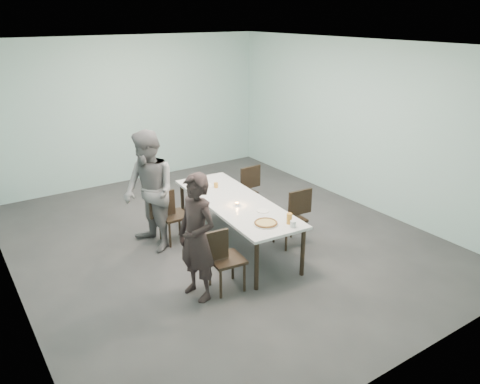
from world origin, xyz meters
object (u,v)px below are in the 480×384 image
chair_far_left (169,213)px  chair_far_right (246,187)px  chair_near_right (294,214)px  amber_tumbler (216,185)px  side_plate (263,211)px  table (236,204)px  pizza (266,223)px  diner_far (149,192)px  water_tumbler (293,224)px  chair_near_left (221,256)px  diner_near (197,238)px  tealight (237,204)px  beer_glass (289,219)px

chair_far_left → chair_far_right: bearing=8.3°
chair_near_right → amber_tumbler: (-0.74, 1.10, 0.29)m
chair_far_left → side_plate: chair_far_left is taller
table → pizza: pizza is taller
diner_far → water_tumbler: 2.24m
chair_near_left → side_plate: bearing=29.0°
chair_far_left → diner_far: 0.52m
chair_near_left → chair_far_left: (0.05, 1.63, 0.00)m
chair_far_right → pizza: size_ratio=2.56×
table → chair_near_right: size_ratio=3.06×
chair_far_left → side_plate: size_ratio=4.83×
chair_far_left → amber_tumbler: bearing=-1.9°
water_tumbler → amber_tumbler: (-0.08, 1.86, -0.01)m
pizza → water_tumbler: 0.37m
chair_far_right → pizza: bearing=60.6°
chair_far_right → chair_near_left: bearing=46.0°
diner_near → diner_far: 1.56m
diner_far → amber_tumbler: size_ratio=22.99×
table → chair_near_left: size_ratio=3.06×
tealight → amber_tumbler: size_ratio=0.70×
chair_near_right → beer_glass: size_ratio=5.80×
pizza → beer_glass: beer_glass is taller
chair_near_right → pizza: size_ratio=2.56×
chair_far_left → diner_near: size_ratio=0.53×
chair_far_right → tealight: chair_far_right is taller
side_plate → amber_tumbler: 1.21m
table → chair_near_left: (-0.84, -0.94, -0.19)m
chair_near_left → water_tumbler: chair_near_left is taller
pizza → amber_tumbler: amber_tumbler is taller
diner_far → beer_glass: 2.16m
chair_near_left → chair_near_right: size_ratio=1.00×
diner_far → pizza: diner_far is taller
chair_far_left → side_plate: 1.54m
pizza → tealight: bearing=87.0°
diner_far → tealight: bearing=44.5°
table → diner_near: (-1.16, -0.89, 0.13)m
chair_far_left → diner_far: (-0.31, -0.01, 0.42)m
chair_near_right → tealight: 0.95m
diner_far → beer_glass: diner_far is taller
chair_far_left → side_plate: bearing=-54.2°
diner_near → side_plate: (1.27, 0.35, -0.07)m
side_plate → water_tumbler: water_tumbler is taller
chair_near_left → pizza: (0.73, 0.02, 0.27)m
side_plate → diner_near: bearing=-164.6°
diner_near → diner_far: bearing=165.5°
table → side_plate: side_plate is taller
chair_near_left → pizza: bearing=8.0°
tealight → diner_far: bearing=140.8°
chair_near_right → diner_near: diner_near is taller
water_tumbler → chair_near_left: bearing=165.7°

